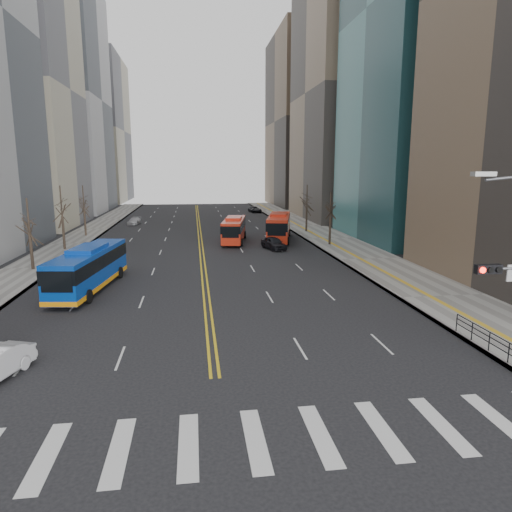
% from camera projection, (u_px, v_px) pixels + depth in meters
% --- Properties ---
extents(ground, '(220.00, 220.00, 0.00)m').
position_uv_depth(ground, '(222.00, 442.00, 16.11)').
color(ground, black).
extents(sidewalk_right, '(7.00, 130.00, 0.15)m').
position_uv_depth(sidewalk_right, '(329.00, 239.00, 62.20)').
color(sidewalk_right, slate).
rests_on(sidewalk_right, ground).
extents(sidewalk_left, '(5.00, 130.00, 0.15)m').
position_uv_depth(sidewalk_left, '(69.00, 244.00, 57.67)').
color(sidewalk_left, slate).
rests_on(sidewalk_left, ground).
extents(crosswalk, '(26.70, 4.00, 0.01)m').
position_uv_depth(crosswalk, '(222.00, 442.00, 16.11)').
color(crosswalk, silver).
rests_on(crosswalk, ground).
extents(centerline, '(0.55, 100.00, 0.01)m').
position_uv_depth(centerline, '(199.00, 231.00, 69.61)').
color(centerline, gold).
rests_on(centerline, ground).
extents(office_towers, '(83.00, 134.00, 58.00)m').
position_uv_depth(office_towers, '(196.00, 83.00, 78.23)').
color(office_towers, '#9A9A9D').
rests_on(office_towers, ground).
extents(pedestrian_railing, '(0.06, 6.06, 1.02)m').
position_uv_depth(pedestrian_railing, '(489.00, 338.00, 23.69)').
color(pedestrian_railing, black).
rests_on(pedestrian_railing, sidewalk_right).
extents(street_trees, '(35.20, 47.20, 7.60)m').
position_uv_depth(street_trees, '(132.00, 213.00, 47.84)').
color(street_trees, '#30261D').
rests_on(street_trees, ground).
extents(blue_bus, '(4.15, 12.18, 3.48)m').
position_uv_depth(blue_bus, '(89.00, 267.00, 36.09)').
color(blue_bus, '#0B3CA8').
rests_on(blue_bus, ground).
extents(red_bus_near, '(4.16, 10.63, 3.31)m').
position_uv_depth(red_bus_near, '(234.00, 228.00, 59.44)').
color(red_bus_near, red).
rests_on(red_bus_near, ground).
extents(red_bus_far, '(5.28, 11.86, 3.66)m').
position_uv_depth(red_bus_far, '(279.00, 225.00, 60.84)').
color(red_bus_far, red).
rests_on(red_bus_far, ground).
extents(car_dark_mid, '(2.86, 4.70, 1.50)m').
position_uv_depth(car_dark_mid, '(274.00, 243.00, 54.26)').
color(car_dark_mid, black).
rests_on(car_dark_mid, ground).
extents(car_silver, '(2.28, 4.31, 1.19)m').
position_uv_depth(car_silver, '(134.00, 221.00, 78.10)').
color(car_silver, '#A7A7AC').
rests_on(car_silver, ground).
extents(car_dark_far, '(2.70, 4.82, 1.27)m').
position_uv_depth(car_dark_far, '(255.00, 209.00, 99.55)').
color(car_dark_far, black).
rests_on(car_dark_far, ground).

